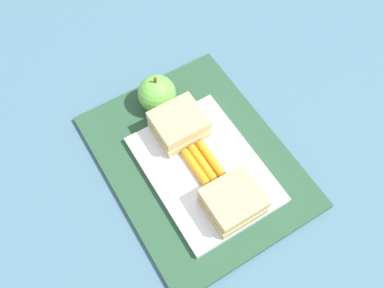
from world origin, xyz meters
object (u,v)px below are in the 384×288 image
at_px(apple, 156,94).
at_px(sandwich_half_right, 179,125).
at_px(sandwich_half_left, 233,202).
at_px(food_tray, 204,169).
at_px(carrot_sticks_bundle, 204,165).

bearing_deg(apple, sandwich_half_right, -178.11).
bearing_deg(sandwich_half_left, sandwich_half_right, 0.00).
relative_size(sandwich_half_right, apple, 1.04).
relative_size(sandwich_half_left, sandwich_half_right, 1.00).
bearing_deg(food_tray, apple, 0.92).
xyz_separation_m(food_tray, sandwich_half_right, (0.08, 0.00, 0.03)).
bearing_deg(carrot_sticks_bundle, apple, 1.11).
relative_size(food_tray, sandwich_half_left, 2.88).
bearing_deg(carrot_sticks_bundle, sandwich_half_right, 0.37).
height_order(food_tray, carrot_sticks_bundle, carrot_sticks_bundle).
bearing_deg(sandwich_half_right, food_tray, 180.00).
distance_m(food_tray, carrot_sticks_bundle, 0.01).
xyz_separation_m(food_tray, carrot_sticks_bundle, (0.00, -0.00, 0.01)).
height_order(food_tray, sandwich_half_left, sandwich_half_left).
bearing_deg(food_tray, carrot_sticks_bundle, -18.96).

